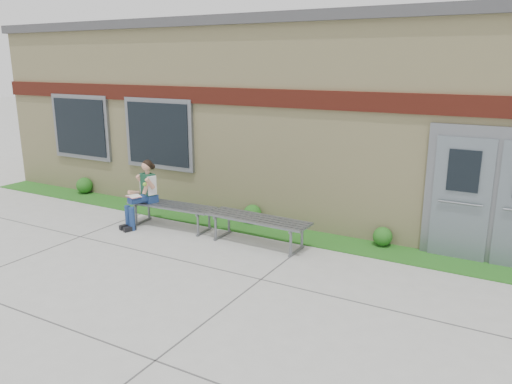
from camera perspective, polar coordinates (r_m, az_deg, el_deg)
The scene contains 9 objects.
ground at distance 8.00m, azimuth -7.57°, elevation -9.73°, with size 80.00×80.00×0.00m, color #9E9E99.
grass_strip at distance 10.04m, azimuth 1.34°, elevation -4.39°, with size 16.00×0.80×0.02m, color #155115.
school_building at distance 12.64m, azimuth 8.71°, elevation 9.13°, with size 16.20×6.22×4.20m.
bench_left at distance 10.27m, azimuth -9.59°, elevation -2.01°, with size 1.91×0.63×0.49m.
bench_right at distance 9.18m, azimuth 0.21°, elevation -3.66°, with size 2.01×0.62×0.52m.
girl at distance 10.39m, azimuth -12.82°, elevation 0.03°, with size 0.55×0.85×1.37m.
shrub_west at distance 13.48m, azimuth -19.02°, elevation 0.72°, with size 0.41×0.41×0.41m, color #155115.
shrub_mid at distance 10.41m, azimuth -0.42°, elevation -2.51°, with size 0.38×0.38×0.38m, color #155115.
shrub_east at distance 9.43m, azimuth 14.27°, elevation -4.94°, with size 0.35×0.35×0.35m, color #155115.
Camera 1 is at (4.44, -5.79, 3.29)m, focal length 35.00 mm.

